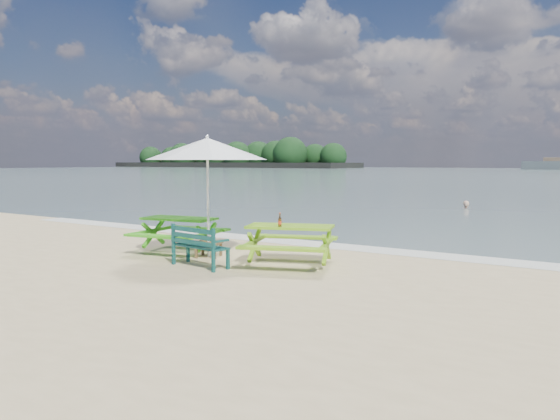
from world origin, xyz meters
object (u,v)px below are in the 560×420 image
Objects in this scene: picnic_table_left at (179,235)px; beer_bottle at (280,222)px; patio_umbrella at (207,149)px; swimmer at (465,218)px; park_bench at (200,255)px; picnic_table_right at (290,246)px; side_table at (209,249)px.

picnic_table_left is 3.06m from beer_bottle.
patio_umbrella is 16.45m from swimmer.
swimmer is (-0.53, 16.27, -1.38)m from beer_bottle.
picnic_table_left is 1.97m from park_bench.
picnic_table_right reaches higher than side_table.
picnic_table_left is 1.33× the size of swimmer.
park_bench is 1.99× the size of side_table.
picnic_table_left is 0.89× the size of picnic_table_right.
patio_umbrella reaches higher than side_table.
swimmer is at bearing 81.22° from picnic_table_left.
patio_umbrella reaches higher than swimmer.
picnic_table_right reaches higher than swimmer.
picnic_table_right is at bearing 82.16° from beer_bottle.
picnic_table_right reaches higher than park_bench.
patio_umbrella is 12.52× the size of beer_bottle.
beer_bottle is at bearing -3.92° from side_table.
park_bench is at bearing -92.84° from swimmer.
beer_bottle is at bearing 30.44° from park_bench.
picnic_table_right is at bearing 5.06° from patio_umbrella.
swimmer is (1.44, 16.13, -2.85)m from patio_umbrella.
patio_umbrella is at bearing 122.10° from park_bench.
picnic_table_right is 1.82m from park_bench.
picnic_table_right is at bearing 5.06° from side_table.
park_bench is 17.12m from swimmer.
park_bench reaches higher than swimmer.
swimmer is at bearing 92.07° from picnic_table_right.
patio_umbrella is at bearing -90.00° from side_table.
picnic_table_right is 8.71× the size of beer_bottle.
side_table is 16.21m from swimmer.
side_table is at bearing 122.10° from park_bench.
side_table is (-0.59, 0.95, -0.07)m from park_bench.
picnic_table_left reaches higher than swimmer.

